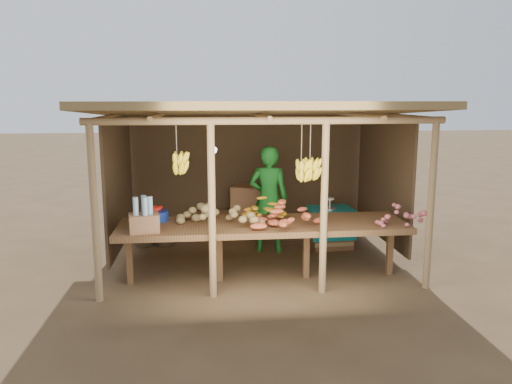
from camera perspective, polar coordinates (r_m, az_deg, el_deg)
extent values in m
plane|color=brown|center=(7.91, 0.00, -7.50)|extent=(60.00, 60.00, 0.00)
cylinder|color=#9C7B50|center=(6.27, -17.96, -2.44)|extent=(0.09, 0.09, 2.20)
cylinder|color=#9C7B50|center=(6.77, 19.36, -1.57)|extent=(0.09, 0.09, 2.20)
cylinder|color=#9C7B50|center=(9.17, -14.17, 1.78)|extent=(0.09, 0.09, 2.20)
cylinder|color=#9C7B50|center=(9.53, 11.71, 2.20)|extent=(0.09, 0.09, 2.20)
cylinder|color=#9C7B50|center=(6.13, -5.05, -2.24)|extent=(0.09, 0.09, 2.20)
cylinder|color=#9C7B50|center=(6.31, 7.77, -1.94)|extent=(0.09, 0.09, 2.20)
cylinder|color=#9C7B50|center=(6.03, 1.50, 8.14)|extent=(4.40, 0.09, 0.09)
cylinder|color=#9C7B50|center=(9.01, -1.01, 8.97)|extent=(4.40, 0.09, 0.09)
cube|color=olive|center=(7.52, 0.00, 9.33)|extent=(4.70, 3.50, 0.28)
cube|color=#4B3722|center=(9.08, -0.98, 2.71)|extent=(4.20, 0.04, 1.98)
cube|color=#4B3722|center=(7.89, -15.37, 1.12)|extent=(0.04, 2.40, 1.98)
cube|color=#4B3722|center=(8.29, 14.31, 1.62)|extent=(0.04, 2.40, 1.98)
cube|color=brown|center=(6.79, 0.84, -3.88)|extent=(3.90, 1.05, 0.08)
cube|color=brown|center=(6.93, -14.24, -7.36)|extent=(0.08, 0.08, 0.72)
cube|color=brown|center=(6.86, -4.19, -7.24)|extent=(0.08, 0.08, 0.72)
cube|color=brown|center=(7.00, 5.75, -6.91)|extent=(0.08, 0.08, 0.72)
cube|color=brown|center=(7.33, 15.04, -6.41)|extent=(0.08, 0.08, 0.72)
cylinder|color=navy|center=(7.04, -11.50, -2.68)|extent=(0.38, 0.38, 0.13)
cube|color=#916241|center=(6.46, -12.67, -3.47)|extent=(0.41, 0.35, 0.23)
imported|color=#1A7623|center=(8.04, 1.45, -0.83)|extent=(0.71, 0.54, 1.73)
cube|color=brown|center=(8.48, 8.50, -4.23)|extent=(0.68, 0.59, 0.60)
cube|color=#0B7A80|center=(8.41, 8.56, -2.04)|extent=(0.75, 0.66, 0.06)
cube|color=#916241|center=(8.99, -0.74, -3.60)|extent=(0.70, 0.64, 0.46)
cube|color=#916241|center=(8.89, -0.75, -0.76)|extent=(0.70, 0.64, 0.46)
cube|color=#916241|center=(8.96, -4.74, -3.69)|extent=(0.70, 0.64, 0.46)
ellipsoid|color=#4B3722|center=(8.67, -12.76, -4.51)|extent=(0.40, 0.40, 0.54)
ellipsoid|color=#4B3722|center=(8.64, -10.35, -4.48)|extent=(0.40, 0.40, 0.54)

